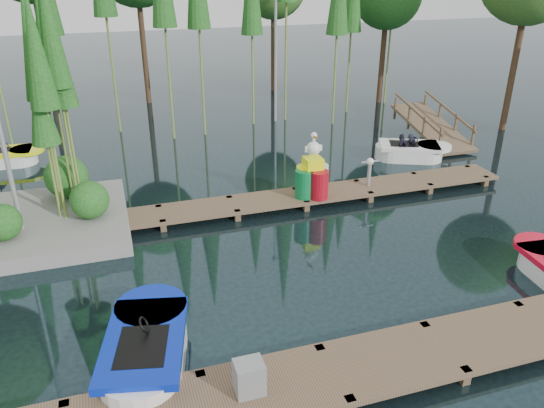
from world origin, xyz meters
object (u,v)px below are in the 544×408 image
object	(u,v)px
utility_cabinet	(249,377)
drum_cluster	(314,177)
boat_blue	(146,351)
yellow_barrel	(306,180)
boat_yellow_far	(4,157)

from	to	relation	value
utility_cabinet	drum_cluster	distance (m)	7.85
boat_blue	drum_cluster	bearing A→B (deg)	58.09
yellow_barrel	boat_blue	bearing A→B (deg)	-132.89
boat_yellow_far	drum_cluster	bearing A→B (deg)	-11.75
boat_yellow_far	drum_cluster	size ratio (longest dim) A/B	1.37
boat_blue	utility_cabinet	bearing A→B (deg)	-32.14
boat_blue	yellow_barrel	bearing A→B (deg)	59.91
utility_cabinet	drum_cluster	xyz separation A→B (m)	(3.83, 6.85, 0.27)
boat_yellow_far	yellow_barrel	distance (m)	10.83
yellow_barrel	drum_cluster	world-z (taller)	drum_cluster
utility_cabinet	yellow_barrel	bearing A→B (deg)	62.54
utility_cabinet	yellow_barrel	size ratio (longest dim) A/B	0.66
yellow_barrel	boat_yellow_far	bearing A→B (deg)	145.05
boat_yellow_far	drum_cluster	world-z (taller)	drum_cluster
yellow_barrel	utility_cabinet	bearing A→B (deg)	-117.46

